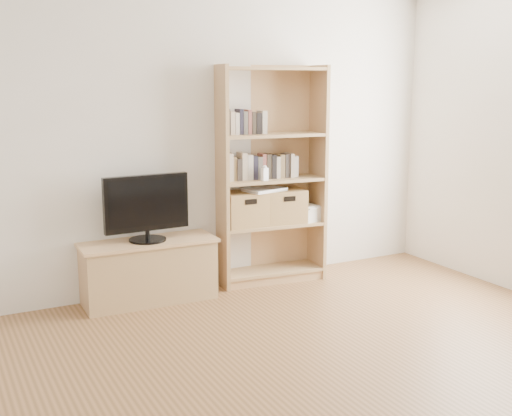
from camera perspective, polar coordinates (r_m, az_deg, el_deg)
floor at (r=3.86m, az=11.66°, el=-16.75°), size 4.50×5.00×0.01m
back_wall at (r=5.58m, az=-4.25°, el=6.14°), size 4.50×0.02×2.60m
tv_stand at (r=5.38m, az=-9.51°, el=-5.66°), size 1.08×0.43×0.49m
bookshelf at (r=5.70m, az=1.36°, el=2.88°), size 0.99×0.44×1.93m
television at (r=5.25m, az=-9.71°, el=0.03°), size 0.71×0.08×0.55m
books_row_mid at (r=5.71m, az=1.27°, el=3.77°), size 0.82×0.25×0.22m
books_row_upper at (r=5.59m, az=-0.75°, el=7.68°), size 0.42×0.20×0.21m
baby_monitor at (r=5.56m, az=0.78°, el=3.02°), size 0.06×0.05×0.11m
basket_left at (r=5.65m, az=-1.03°, el=-0.07°), size 0.38×0.32×0.30m
basket_right at (r=5.79m, az=2.44°, el=0.20°), size 0.40×0.35×0.30m
laptop at (r=5.68m, az=0.74°, el=1.67°), size 0.39×0.31×0.03m
magazine_stack at (r=5.90m, az=4.33°, el=-0.49°), size 0.23×0.30×0.12m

